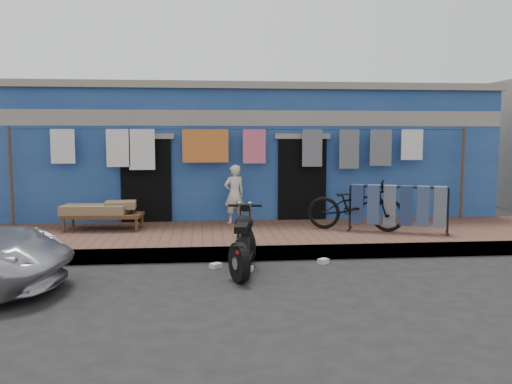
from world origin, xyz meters
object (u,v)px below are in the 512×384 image
at_px(motorcycle, 243,240).
at_px(jeans_rack, 398,208).
at_px(bicycle, 356,200).
at_px(charpoy, 104,216).
at_px(seated_person, 234,194).

relative_size(motorcycle, jeans_rack, 0.83).
xyz_separation_m(bicycle, motorcycle, (-2.46, -2.18, -0.36)).
distance_m(motorcycle, charpoy, 3.83).
height_order(charpoy, jeans_rack, jeans_rack).
xyz_separation_m(bicycle, jeans_rack, (0.79, -0.25, -0.14)).
height_order(motorcycle, charpoy, motorcycle).
relative_size(bicycle, jeans_rack, 0.96).
bearing_deg(motorcycle, bicycle, 50.76).
bearing_deg(motorcycle, jeans_rack, 39.89).
height_order(bicycle, motorcycle, bicycle).
relative_size(seated_person, motorcycle, 0.77).
xyz_separation_m(seated_person, motorcycle, (-0.06, -3.31, -0.38)).
bearing_deg(seated_person, bicycle, 135.02).
relative_size(seated_person, bicycle, 0.66).
relative_size(charpoy, jeans_rack, 0.84).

